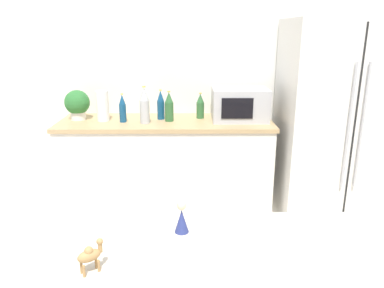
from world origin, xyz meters
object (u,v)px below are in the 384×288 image
at_px(refrigerator, 335,126).
at_px(camel_figurine, 90,255).
at_px(back_bottle_2, 123,109).
at_px(back_bottle_4, 144,107).
at_px(back_bottle_0, 169,107).
at_px(back_bottle_1, 145,106).
at_px(potted_plant, 77,104).
at_px(back_bottle_5, 161,105).
at_px(wise_man_figurine_blue, 182,219).
at_px(back_bottle_3, 200,106).
at_px(microwave, 240,104).
at_px(paper_towel_roll, 103,106).

xyz_separation_m(refrigerator, camel_figurine, (-1.58, -2.09, 0.11)).
distance_m(back_bottle_2, back_bottle_4, 0.19).
bearing_deg(back_bottle_0, refrigerator, -2.56).
distance_m(back_bottle_0, back_bottle_4, 0.22).
bearing_deg(back_bottle_0, back_bottle_1, -160.16).
distance_m(potted_plant, back_bottle_5, 0.74).
xyz_separation_m(back_bottle_1, camel_figurine, (0.06, -2.08, -0.07)).
bearing_deg(back_bottle_4, wise_man_figurine_blue, -79.37).
bearing_deg(back_bottle_5, back_bottle_2, -161.76).
height_order(potted_plant, wise_man_figurine_blue, potted_plant).
xyz_separation_m(potted_plant, back_bottle_0, (0.81, -0.07, -0.02)).
bearing_deg(back_bottle_1, refrigerator, 0.33).
distance_m(refrigerator, back_bottle_5, 1.53).
height_order(refrigerator, wise_man_figurine_blue, refrigerator).
relative_size(potted_plant, back_bottle_3, 1.14).
bearing_deg(back_bottle_0, potted_plant, 175.25).
bearing_deg(camel_figurine, back_bottle_0, 86.17).
xyz_separation_m(refrigerator, back_bottle_5, (-1.52, 0.14, 0.16)).
distance_m(back_bottle_1, back_bottle_4, 0.12).
bearing_deg(back_bottle_5, wise_man_figurine_blue, -83.56).
xyz_separation_m(back_bottle_1, back_bottle_5, (0.13, 0.15, -0.03)).
height_order(microwave, back_bottle_0, microwave).
bearing_deg(paper_towel_roll, back_bottle_0, -1.77).
height_order(refrigerator, paper_towel_roll, refrigerator).
bearing_deg(back_bottle_5, back_bottle_3, 5.66).
bearing_deg(camel_figurine, back_bottle_2, 96.87).
distance_m(back_bottle_3, back_bottle_5, 0.35).
relative_size(back_bottle_0, back_bottle_3, 1.15).
distance_m(camel_figurine, wise_man_figurine_blue, 0.38).
relative_size(potted_plant, wise_man_figurine_blue, 2.02).
relative_size(microwave, back_bottle_5, 1.82).
height_order(back_bottle_1, back_bottle_4, back_bottle_1).
xyz_separation_m(refrigerator, back_bottle_1, (-1.64, -0.01, 0.18)).
bearing_deg(back_bottle_2, back_bottle_0, 4.04).
bearing_deg(back_bottle_4, camel_figurine, -88.02).
relative_size(refrigerator, camel_figurine, 15.98).
bearing_deg(potted_plant, back_bottle_0, -4.75).
relative_size(back_bottle_5, wise_man_figurine_blue, 2.03).
height_order(back_bottle_5, wise_man_figurine_blue, back_bottle_5).
bearing_deg(back_bottle_1, camel_figurine, -88.34).
relative_size(back_bottle_1, camel_figurine, 2.85).
height_order(back_bottle_2, wise_man_figurine_blue, back_bottle_2).
distance_m(back_bottle_2, wise_man_figurine_blue, 1.95).
height_order(refrigerator, back_bottle_1, refrigerator).
distance_m(back_bottle_0, wise_man_figurine_blue, 1.91).
bearing_deg(back_bottle_0, microwave, 3.93).
xyz_separation_m(potted_plant, paper_towel_roll, (0.23, -0.05, -0.01)).
distance_m(paper_towel_roll, back_bottle_2, 0.19).
bearing_deg(back_bottle_1, back_bottle_2, 166.93).
relative_size(back_bottle_2, wise_man_figurine_blue, 1.91).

